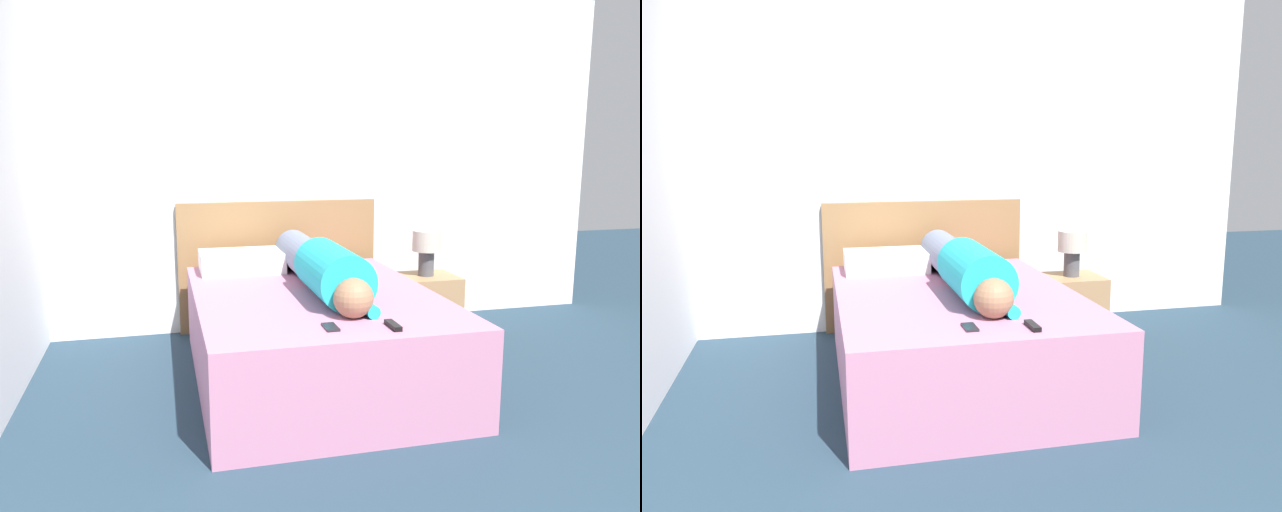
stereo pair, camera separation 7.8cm
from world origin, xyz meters
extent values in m
cube|color=white|center=(0.00, 4.00, 1.30)|extent=(5.00, 0.06, 2.60)
cube|color=#B2708E|center=(-0.20, 2.80, 0.27)|extent=(1.42, 1.94, 0.55)
cube|color=olive|center=(-0.20, 3.93, 0.50)|extent=(1.54, 0.04, 1.00)
cube|color=#A37A51|center=(0.83, 3.47, 0.23)|extent=(0.45, 0.40, 0.46)
cylinder|color=#4C4C51|center=(0.83, 3.47, 0.55)|extent=(0.12, 0.12, 0.19)
cylinder|color=beige|center=(0.83, 3.47, 0.72)|extent=(0.21, 0.21, 0.15)
sphere|color=#936B4C|center=(-0.14, 2.21, 0.65)|extent=(0.21, 0.21, 0.21)
cylinder|color=#1EADB7|center=(-0.14, 2.61, 0.71)|extent=(0.32, 0.66, 0.32)
cylinder|color=slate|center=(-0.14, 3.33, 0.68)|extent=(0.26, 0.79, 0.26)
cylinder|color=#1EADB7|center=(-0.04, 2.26, 0.58)|extent=(0.07, 0.22, 0.07)
cube|color=white|center=(-0.54, 3.54, 0.62)|extent=(0.57, 0.40, 0.14)
cube|color=black|center=(0.00, 2.00, 0.56)|extent=(0.04, 0.15, 0.02)
cube|color=black|center=(-0.30, 2.07, 0.55)|extent=(0.06, 0.13, 0.01)
camera|label=1|loc=(-1.08, -0.76, 1.45)|focal=35.00mm
camera|label=2|loc=(-1.01, -0.78, 1.45)|focal=35.00mm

